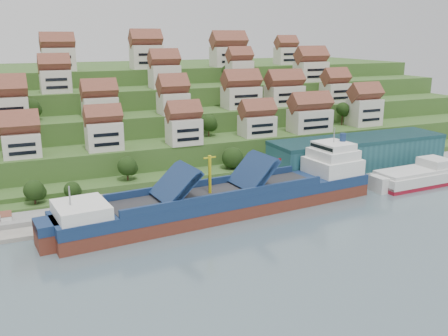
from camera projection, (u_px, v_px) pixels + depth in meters
name	position (u px, v px, depth m)	size (l,w,h in m)	color
ground	(235.00, 212.00, 128.71)	(300.00, 300.00, 0.00)	slate
quay	(274.00, 183.00, 149.47)	(180.00, 14.00, 2.20)	gray
hillside	(135.00, 114.00, 217.43)	(260.00, 128.00, 31.00)	#2D4C1E
hillside_village	(169.00, 92.00, 176.71)	(155.42, 62.78, 29.19)	beige
hillside_trees	(147.00, 125.00, 159.38)	(140.57, 61.82, 30.15)	#1E3712
warehouse	(358.00, 152.00, 162.11)	(60.00, 15.00, 10.00)	#21535A
flagpole	(278.00, 170.00, 142.81)	(1.28, 0.16, 8.00)	gray
cargo_ship	(233.00, 199.00, 127.79)	(86.19, 21.20, 19.02)	#60291D
second_ship	(418.00, 177.00, 151.41)	(28.79, 11.74, 8.22)	maroon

